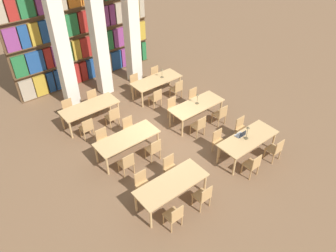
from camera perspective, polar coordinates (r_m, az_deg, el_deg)
name	(u,v)px	position (r m, az deg, el deg)	size (l,w,h in m)	color
ground_plane	(164,138)	(11.87, -0.73, -2.09)	(40.00, 40.00, 0.00)	brown
bookshelf_bank	(81,22)	(14.79, -14.86, 17.04)	(6.45, 0.35, 5.50)	brown
pillar_left	(59,34)	(12.87, -18.53, 14.92)	(0.51, 0.51, 6.00)	silver
pillar_center	(97,24)	(13.44, -12.30, 16.93)	(0.51, 0.51, 6.00)	silver
pillar_right	(131,15)	(14.15, -6.53, 18.58)	(0.51, 0.51, 6.00)	silver
reading_table_0	(171,185)	(9.31, 0.61, -10.24)	(2.14, 0.86, 0.77)	tan
chair_0	(174,216)	(8.94, 1.10, -15.33)	(0.42, 0.40, 0.86)	tan
chair_1	(143,184)	(9.68, -4.40, -9.99)	(0.42, 0.40, 0.86)	tan
chair_2	(203,196)	(9.40, 6.15, -12.04)	(0.42, 0.40, 0.86)	tan
chair_3	(171,168)	(10.10, 0.50, -7.26)	(0.42, 0.40, 0.86)	tan
reading_table_1	(248,140)	(11.03, 13.75, -2.37)	(2.14, 0.86, 0.77)	tan
chair_4	(253,165)	(10.53, 14.53, -6.53)	(0.42, 0.40, 0.86)	tan
chair_5	(219,141)	(11.15, 8.92, -2.63)	(0.42, 0.40, 0.86)	tan
chair_6	(275,149)	(11.27, 18.18, -3.87)	(0.42, 0.40, 0.86)	tan
chair_7	(242,128)	(11.86, 12.72, -0.36)	(0.42, 0.40, 0.86)	tan
desk_lamp_0	(248,130)	(10.74, 13.68, -0.75)	(0.14, 0.14, 0.50)	brown
laptop	(241,135)	(10.99, 12.53, -1.52)	(0.32, 0.22, 0.21)	silver
reading_table_2	(127,139)	(10.82, -7.13, -2.34)	(2.14, 0.86, 0.77)	tan
chair_8	(127,163)	(10.32, -7.20, -6.43)	(0.42, 0.40, 0.86)	tan
chair_9	(104,140)	(11.28, -11.17, -2.39)	(0.42, 0.40, 0.86)	tan
chair_10	(154,149)	(10.73, -2.49, -4.02)	(0.42, 0.40, 0.86)	tan
chair_11	(130,128)	(11.66, -6.71, -0.33)	(0.42, 0.40, 0.86)	tan
reading_table_3	(196,106)	(12.31, 4.98, 3.43)	(2.14, 0.86, 0.77)	tan
chair_12	(199,126)	(11.73, 5.41, 0.06)	(0.42, 0.40, 0.86)	tan
chair_13	(173,108)	(12.58, 0.96, 3.18)	(0.42, 0.40, 0.86)	tan
chair_14	(220,114)	(12.38, 9.11, 2.01)	(0.42, 0.40, 0.86)	tan
chair_15	(195,98)	(13.19, 4.64, 4.87)	(0.42, 0.40, 0.86)	tan
desk_lamp_1	(197,97)	(12.17, 5.15, 5.05)	(0.14, 0.14, 0.43)	brown
reading_table_4	(90,108)	(12.51, -13.48, 3.04)	(2.14, 0.86, 0.77)	tan
chair_16	(87,128)	(11.94, -13.94, -0.29)	(0.42, 0.40, 0.86)	tan
chair_17	(69,110)	(13.04, -16.84, 2.75)	(0.42, 0.40, 0.86)	tan
chair_18	(113,117)	(12.28, -9.62, 1.61)	(0.42, 0.40, 0.86)	tan
chair_19	(94,100)	(13.36, -12.79, 4.43)	(0.42, 0.40, 0.86)	tan
reading_table_5	(156,81)	(13.84, -2.03, 7.80)	(2.14, 0.86, 0.77)	tan
chair_20	(156,98)	(13.18, -2.12, 4.94)	(0.42, 0.40, 0.86)	tan
chair_21	(136,84)	(14.19, -5.64, 7.37)	(0.42, 0.40, 0.86)	tan
chair_22	(177,89)	(13.76, 1.57, 6.51)	(0.42, 0.40, 0.86)	tan
chair_23	(156,76)	(14.73, -2.06, 8.76)	(0.42, 0.40, 0.86)	tan
desk_lamp_2	(162,71)	(13.82, -1.05, 9.48)	(0.14, 0.14, 0.42)	brown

